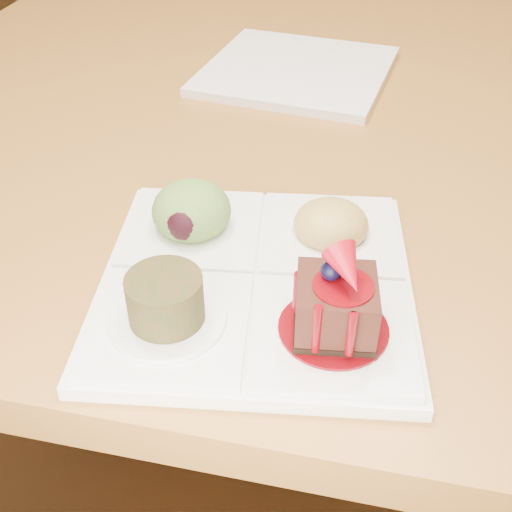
# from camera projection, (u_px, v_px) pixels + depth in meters

# --- Properties ---
(ground) EXTENTS (6.00, 6.00, 0.00)m
(ground) POSITION_uv_depth(u_px,v_px,m) (287.00, 318.00, 1.58)
(ground) COLOR brown
(dining_table) EXTENTS (1.00, 1.80, 0.75)m
(dining_table) POSITION_uv_depth(u_px,v_px,m) (298.00, 44.00, 1.16)
(dining_table) COLOR #9A6128
(dining_table) RESTS_ON ground
(sampler_plate) EXTENTS (0.28, 0.28, 0.10)m
(sampler_plate) POSITION_uv_depth(u_px,v_px,m) (254.00, 268.00, 0.52)
(sampler_plate) COLOR white
(sampler_plate) RESTS_ON dining_table
(second_plate) EXTENTS (0.27, 0.27, 0.01)m
(second_plate) POSITION_uv_depth(u_px,v_px,m) (297.00, 71.00, 0.88)
(second_plate) COLOR white
(second_plate) RESTS_ON dining_table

